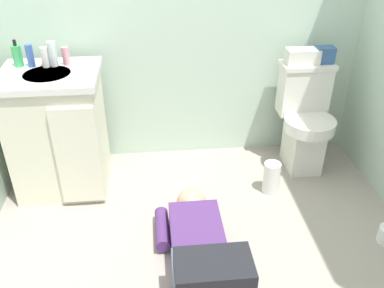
{
  "coord_description": "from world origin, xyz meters",
  "views": [
    {
      "loc": [
        -0.23,
        -1.73,
        1.75
      ],
      "look_at": [
        -0.01,
        0.39,
        0.45
      ],
      "focal_mm": 39.04,
      "sensor_mm": 36.0,
      "label": 1
    }
  ],
  "objects_px": {
    "bottle_blue": "(30,56)",
    "bottle_pink": "(66,56)",
    "toilet": "(305,119)",
    "paper_towel_roll": "(271,178)",
    "faucet": "(50,56)",
    "bottle_clear": "(53,54)",
    "tissue_box": "(303,56)",
    "toiletry_bag": "(324,55)",
    "vanity_cabinet": "(59,131)",
    "soap_dispenser": "(17,56)",
    "person_plumber": "(201,255)",
    "bottle_white": "(45,57)"
  },
  "relations": [
    {
      "from": "bottle_blue",
      "to": "bottle_pink",
      "type": "height_order",
      "value": "bottle_blue"
    },
    {
      "from": "toilet",
      "to": "paper_towel_roll",
      "type": "bearing_deg",
      "value": -133.2
    },
    {
      "from": "faucet",
      "to": "bottle_clear",
      "type": "bearing_deg",
      "value": -53.79
    },
    {
      "from": "tissue_box",
      "to": "bottle_blue",
      "type": "distance_m",
      "value": 1.75
    },
    {
      "from": "faucet",
      "to": "bottle_pink",
      "type": "height_order",
      "value": "bottle_pink"
    },
    {
      "from": "tissue_box",
      "to": "bottle_clear",
      "type": "relative_size",
      "value": 1.44
    },
    {
      "from": "toiletry_bag",
      "to": "toilet",
      "type": "bearing_deg",
      "value": -139.23
    },
    {
      "from": "vanity_cabinet",
      "to": "toiletry_bag",
      "type": "bearing_deg",
      "value": 5.84
    },
    {
      "from": "faucet",
      "to": "tissue_box",
      "type": "height_order",
      "value": "faucet"
    },
    {
      "from": "toilet",
      "to": "faucet",
      "type": "relative_size",
      "value": 7.5
    },
    {
      "from": "soap_dispenser",
      "to": "bottle_clear",
      "type": "relative_size",
      "value": 1.09
    },
    {
      "from": "toilet",
      "to": "person_plumber",
      "type": "distance_m",
      "value": 1.35
    },
    {
      "from": "toilet",
      "to": "toiletry_bag",
      "type": "xyz_separation_m",
      "value": [
        0.1,
        0.09,
        0.44
      ]
    },
    {
      "from": "toilet",
      "to": "vanity_cabinet",
      "type": "relative_size",
      "value": 0.91
    },
    {
      "from": "soap_dispenser",
      "to": "bottle_white",
      "type": "distance_m",
      "value": 0.17
    },
    {
      "from": "bottle_blue",
      "to": "bottle_white",
      "type": "distance_m",
      "value": 0.09
    },
    {
      "from": "faucet",
      "to": "bottle_white",
      "type": "relative_size",
      "value": 0.81
    },
    {
      "from": "soap_dispenser",
      "to": "bottle_pink",
      "type": "height_order",
      "value": "soap_dispenser"
    },
    {
      "from": "toilet",
      "to": "bottle_clear",
      "type": "height_order",
      "value": "bottle_clear"
    },
    {
      "from": "tissue_box",
      "to": "person_plumber",
      "type": "bearing_deg",
      "value": -126.2
    },
    {
      "from": "bottle_white",
      "to": "bottle_clear",
      "type": "bearing_deg",
      "value": 16.68
    },
    {
      "from": "tissue_box",
      "to": "bottle_blue",
      "type": "bearing_deg",
      "value": -177.66
    },
    {
      "from": "toilet",
      "to": "toiletry_bag",
      "type": "height_order",
      "value": "toiletry_bag"
    },
    {
      "from": "paper_towel_roll",
      "to": "toiletry_bag",
      "type": "bearing_deg",
      "value": 45.35
    },
    {
      "from": "bottle_pink",
      "to": "paper_towel_roll",
      "type": "relative_size",
      "value": 0.51
    },
    {
      "from": "toilet",
      "to": "faucet",
      "type": "height_order",
      "value": "faucet"
    },
    {
      "from": "bottle_blue",
      "to": "bottle_pink",
      "type": "distance_m",
      "value": 0.21
    },
    {
      "from": "tissue_box",
      "to": "bottle_pink",
      "type": "distance_m",
      "value": 1.54
    },
    {
      "from": "bottle_blue",
      "to": "bottle_white",
      "type": "xyz_separation_m",
      "value": [
        0.09,
        -0.01,
        -0.01
      ]
    },
    {
      "from": "bottle_blue",
      "to": "bottle_clear",
      "type": "relative_size",
      "value": 0.92
    },
    {
      "from": "toilet",
      "to": "bottle_white",
      "type": "relative_size",
      "value": 6.05
    },
    {
      "from": "toilet",
      "to": "vanity_cabinet",
      "type": "distance_m",
      "value": 1.68
    },
    {
      "from": "tissue_box",
      "to": "toiletry_bag",
      "type": "xyz_separation_m",
      "value": [
        0.15,
        0.0,
        0.01
      ]
    },
    {
      "from": "toiletry_bag",
      "to": "bottle_white",
      "type": "distance_m",
      "value": 1.81
    },
    {
      "from": "person_plumber",
      "to": "paper_towel_roll",
      "type": "relative_size",
      "value": 4.78
    },
    {
      "from": "faucet",
      "to": "toiletry_bag",
      "type": "distance_m",
      "value": 1.79
    },
    {
      "from": "toiletry_bag",
      "to": "bottle_blue",
      "type": "bearing_deg",
      "value": -177.85
    },
    {
      "from": "faucet",
      "to": "bottle_pink",
      "type": "relative_size",
      "value": 0.88
    },
    {
      "from": "faucet",
      "to": "paper_towel_roll",
      "type": "relative_size",
      "value": 0.45
    },
    {
      "from": "faucet",
      "to": "bottle_white",
      "type": "bearing_deg",
      "value": -115.78
    },
    {
      "from": "person_plumber",
      "to": "bottle_pink",
      "type": "relative_size",
      "value": 9.37
    },
    {
      "from": "paper_towel_roll",
      "to": "bottle_blue",
      "type": "bearing_deg",
      "value": 167.19
    },
    {
      "from": "toilet",
      "to": "faucet",
      "type": "bearing_deg",
      "value": 178.15
    },
    {
      "from": "tissue_box",
      "to": "paper_towel_roll",
      "type": "xyz_separation_m",
      "value": [
        -0.26,
        -0.41,
        -0.69
      ]
    },
    {
      "from": "bottle_white",
      "to": "paper_towel_roll",
      "type": "bearing_deg",
      "value": -13.11
    },
    {
      "from": "bottle_white",
      "to": "bottle_pink",
      "type": "bearing_deg",
      "value": 10.98
    },
    {
      "from": "toilet",
      "to": "bottle_pink",
      "type": "relative_size",
      "value": 6.6
    },
    {
      "from": "toiletry_bag",
      "to": "soap_dispenser",
      "type": "bearing_deg",
      "value": -178.37
    },
    {
      "from": "vanity_cabinet",
      "to": "bottle_blue",
      "type": "height_order",
      "value": "bottle_blue"
    },
    {
      "from": "vanity_cabinet",
      "to": "bottle_clear",
      "type": "distance_m",
      "value": 0.49
    }
  ]
}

